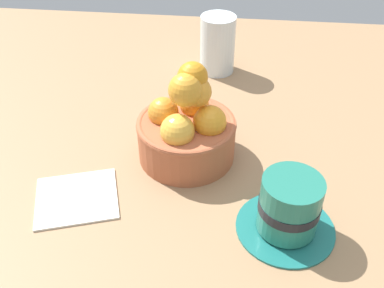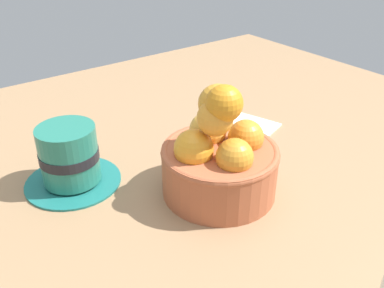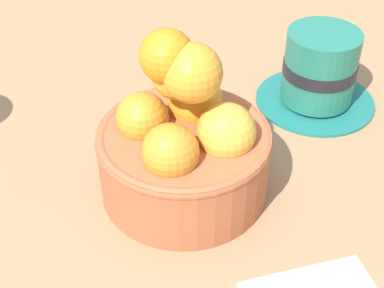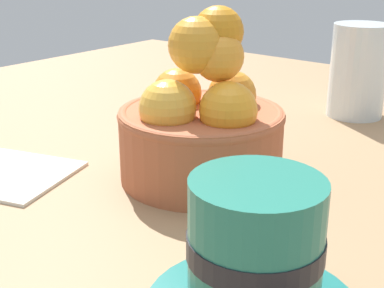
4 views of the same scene
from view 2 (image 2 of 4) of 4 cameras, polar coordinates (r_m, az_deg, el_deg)
The scene contains 4 objects.
ground_plane at distance 55.51cm, azimuth 3.54°, elevation -8.35°, with size 110.53×105.04×4.77cm, color #997551.
terracotta_bowl at distance 51.21cm, azimuth 3.72°, elevation -1.72°, with size 14.40×14.40×14.91cm.
coffee_cup at distance 55.74cm, azimuth -16.20°, elevation -1.90°, with size 12.35×12.35×8.05cm.
folded_napkin at distance 68.54cm, azimuth 6.55°, elevation 2.12°, with size 10.72×9.62×0.60cm, color white.
Camera 2 is at (-28.98, -32.88, 31.67)cm, focal length 39.47 mm.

